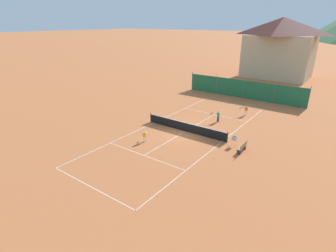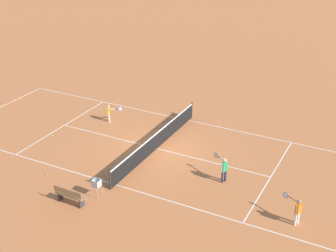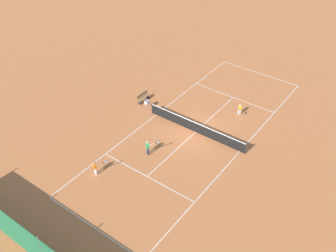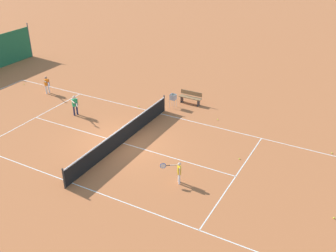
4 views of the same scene
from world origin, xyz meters
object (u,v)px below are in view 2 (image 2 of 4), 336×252
(player_near_baseline, at_px, (224,168))
(tennis_ball_service_box, at_px, (19,106))
(player_far_baseline, at_px, (297,210))
(ball_hopper, at_px, (97,184))
(tennis_ball_mid_court, at_px, (145,196))
(tennis_ball_alley_right, at_px, (53,136))
(tennis_ball_by_net_right, at_px, (47,176))
(courtside_bench, at_px, (70,195))
(tennis_net, at_px, (157,140))
(player_far_service, at_px, (110,112))

(player_near_baseline, height_order, tennis_ball_service_box, player_near_baseline)
(player_far_baseline, xyz_separation_m, ball_hopper, (2.18, -8.58, -0.06))
(player_far_baseline, relative_size, tennis_ball_mid_court, 18.60)
(player_near_baseline, height_order, player_far_baseline, player_near_baseline)
(ball_hopper, bearing_deg, tennis_ball_alley_right, -123.13)
(player_near_baseline, xyz_separation_m, player_far_baseline, (1.69, 3.93, -0.03))
(player_near_baseline, relative_size, player_far_baseline, 1.04)
(tennis_ball_alley_right, bearing_deg, player_far_baseline, 83.57)
(tennis_ball_by_net_right, relative_size, tennis_ball_alley_right, 1.00)
(tennis_ball_by_net_right, distance_m, tennis_ball_service_box, 9.49)
(tennis_ball_mid_court, relative_size, courtside_bench, 0.04)
(tennis_net, distance_m, tennis_ball_alley_right, 6.25)
(tennis_ball_alley_right, height_order, ball_hopper, ball_hopper)
(player_near_baseline, distance_m, player_far_baseline, 4.27)
(tennis_ball_alley_right, height_order, courtside_bench, courtside_bench)
(tennis_ball_by_net_right, relative_size, courtside_bench, 0.04)
(tennis_net, xyz_separation_m, player_far_baseline, (3.11, 8.37, 0.22))
(player_far_baseline, xyz_separation_m, tennis_ball_service_box, (-3.99, -19.26, -0.68))
(player_near_baseline, bearing_deg, courtside_bench, -47.68)
(player_far_service, bearing_deg, tennis_ball_alley_right, -29.30)
(player_near_baseline, bearing_deg, tennis_net, -107.76)
(player_near_baseline, relative_size, tennis_ball_service_box, 19.42)
(tennis_ball_by_net_right, height_order, tennis_ball_alley_right, same)
(tennis_ball_alley_right, relative_size, tennis_ball_mid_court, 1.00)
(tennis_ball_by_net_right, relative_size, tennis_ball_mid_court, 1.00)
(player_far_baseline, bearing_deg, player_far_service, -111.07)
(tennis_ball_by_net_right, height_order, ball_hopper, ball_hopper)
(player_far_baseline, xyz_separation_m, courtside_bench, (3.23, -9.33, -0.27))
(tennis_net, distance_m, courtside_bench, 6.42)
(tennis_ball_by_net_right, bearing_deg, tennis_ball_service_box, -128.26)
(player_far_baseline, height_order, courtside_bench, player_far_baseline)
(player_far_baseline, relative_size, tennis_ball_alley_right, 18.60)
(ball_hopper, height_order, courtside_bench, ball_hopper)
(player_far_service, height_order, tennis_ball_service_box, player_far_service)
(ball_hopper, relative_size, courtside_bench, 0.59)
(player_far_service, xyz_separation_m, tennis_ball_alley_right, (3.23, -1.81, -0.61))
(player_far_baseline, relative_size, courtside_bench, 0.82)
(tennis_net, height_order, ball_hopper, tennis_net)
(player_far_baseline, relative_size, tennis_ball_by_net_right, 18.60)
(tennis_ball_service_box, bearing_deg, player_far_baseline, 78.31)
(player_near_baseline, xyz_separation_m, tennis_ball_service_box, (-2.30, -15.33, -0.71))
(player_near_baseline, bearing_deg, tennis_ball_by_net_right, -65.58)
(tennis_ball_by_net_right, bearing_deg, tennis_ball_mid_court, 97.87)
(player_far_baseline, height_order, player_far_service, player_far_baseline)
(player_far_service, distance_m, tennis_ball_mid_court, 8.52)
(player_near_baseline, distance_m, player_far_service, 9.24)
(player_far_baseline, height_order, ball_hopper, player_far_baseline)
(player_far_service, distance_m, courtside_bench, 8.73)
(player_far_baseline, height_order, tennis_ball_mid_court, player_far_baseline)
(player_far_baseline, bearing_deg, tennis_ball_mid_court, -79.95)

